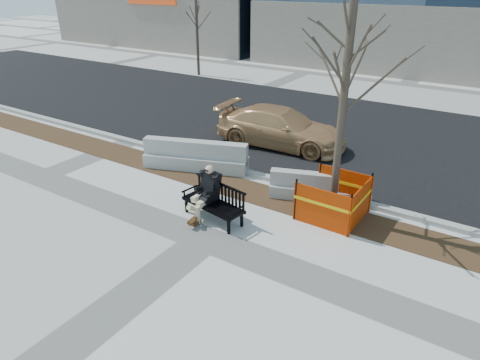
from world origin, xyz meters
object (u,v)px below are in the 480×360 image
object	(u,v)px
bench	(213,219)
jersey_barrier_right	(319,199)
sedan	(280,145)
seated_man	(208,215)
jersey_barrier_left	(196,169)
tree_fence	(331,216)

from	to	relation	value
bench	jersey_barrier_right	xyz separation A→B (m)	(1.78, 2.40, 0.00)
sedan	jersey_barrier_right	world-z (taller)	sedan
seated_man	jersey_barrier_right	world-z (taller)	seated_man
seated_man	jersey_barrier_right	distance (m)	3.07
bench	jersey_barrier_left	size ratio (longest dim) A/B	0.53
tree_fence	sedan	xyz separation A→B (m)	(-3.44, 3.71, 0.00)
seated_man	tree_fence	size ratio (longest dim) A/B	0.25
seated_man	jersey_barrier_left	distance (m)	2.93
bench	jersey_barrier_right	size ratio (longest dim) A/B	0.65
jersey_barrier_right	sedan	bearing A→B (deg)	112.80
bench	jersey_barrier_left	bearing A→B (deg)	146.01
sedan	jersey_barrier_right	xyz separation A→B (m)	(2.82, -3.06, 0.00)
seated_man	tree_fence	xyz separation A→B (m)	(2.63, 1.66, 0.00)
sedan	jersey_barrier_left	world-z (taller)	sedan
bench	tree_fence	bearing A→B (deg)	46.13
seated_man	sedan	distance (m)	5.43
bench	tree_fence	distance (m)	2.97
sedan	jersey_barrier_left	size ratio (longest dim) A/B	1.41
sedan	jersey_barrier_left	bearing A→B (deg)	154.84
jersey_barrier_left	jersey_barrier_right	world-z (taller)	jersey_barrier_left
seated_man	tree_fence	bearing A→B (deg)	42.32
bench	sedan	world-z (taller)	sedan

